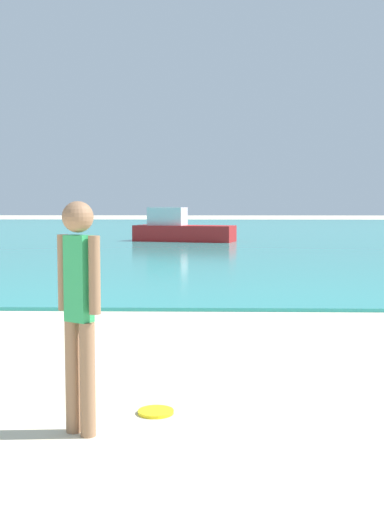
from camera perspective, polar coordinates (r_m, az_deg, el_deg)
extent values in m
cube|color=teal|center=(39.77, 1.64, 2.29)|extent=(160.00, 60.00, 0.06)
cylinder|color=#936B4C|center=(4.67, -9.43, -10.97)|extent=(0.11, 0.11, 0.83)
cylinder|color=#936B4C|center=(4.77, -10.72, -10.66)|extent=(0.11, 0.11, 0.83)
cube|color=#2DA35B|center=(4.58, -10.21, -2.02)|extent=(0.22, 0.20, 0.62)
sphere|color=#936B4C|center=(4.55, -10.29, 3.50)|extent=(0.22, 0.22, 0.22)
cylinder|color=#936B4C|center=(4.47, -8.82, -1.72)|extent=(0.08, 0.08, 0.55)
cylinder|color=#936B4C|center=(4.69, -11.56, -1.46)|extent=(0.08, 0.08, 0.55)
cylinder|color=yellow|center=(5.21, -3.30, -13.89)|extent=(0.29, 0.29, 0.03)
cube|color=red|center=(27.86, -0.70, 2.07)|extent=(4.62, 2.54, 0.70)
cube|color=silver|center=(28.08, -2.24, 3.61)|extent=(1.79, 1.38, 0.79)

